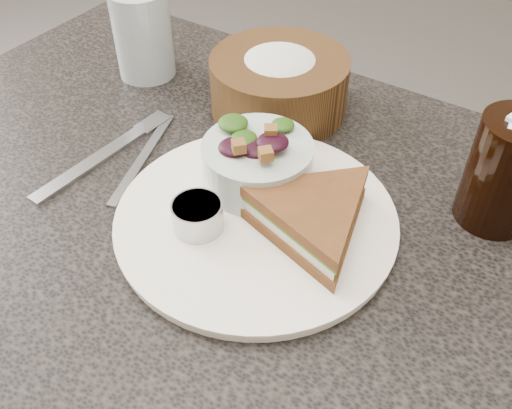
{
  "coord_description": "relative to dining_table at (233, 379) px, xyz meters",
  "views": [
    {
      "loc": [
        0.29,
        -0.37,
        1.2
      ],
      "look_at": [
        0.04,
        0.0,
        0.78
      ],
      "focal_mm": 40.0,
      "sensor_mm": 36.0,
      "label": 1
    }
  ],
  "objects": [
    {
      "name": "dining_table",
      "position": [
        0.0,
        0.0,
        0.0
      ],
      "size": [
        1.0,
        0.7,
        0.75
      ],
      "primitive_type": "cube",
      "color": "black",
      "rests_on": "floor"
    },
    {
      "name": "fork",
      "position": [
        -0.18,
        -0.01,
        0.38
      ],
      "size": [
        0.03,
        0.2,
        0.01
      ],
      "primitive_type": "cube",
      "rotation": [
        0.0,
        0.0,
        -0.07
      ],
      "color": "#ABAEB6",
      "rests_on": "dining_table"
    },
    {
      "name": "orange_wedge",
      "position": [
        0.04,
        0.07,
        0.4
      ],
      "size": [
        0.1,
        0.1,
        0.03
      ],
      "primitive_type": "cone",
      "rotation": [
        0.0,
        0.0,
        0.53
      ],
      "color": "#FC6D02",
      "rests_on": "dinner_plate"
    },
    {
      "name": "bread_basket",
      "position": [
        -0.05,
        0.21,
        0.43
      ],
      "size": [
        0.23,
        0.23,
        0.1
      ],
      "primitive_type": null,
      "rotation": [
        0.0,
        0.0,
        0.3
      ],
      "color": "#4F3319",
      "rests_on": "dining_table"
    },
    {
      "name": "dinner_plate",
      "position": [
        0.04,
        0.0,
        0.38
      ],
      "size": [
        0.3,
        0.3,
        0.01
      ],
      "primitive_type": "cylinder",
      "color": "white",
      "rests_on": "dining_table"
    },
    {
      "name": "water_glass",
      "position": [
        -0.27,
        0.18,
        0.44
      ],
      "size": [
        0.1,
        0.1,
        0.13
      ],
      "primitive_type": "cylinder",
      "rotation": [
        0.0,
        0.0,
        -0.28
      ],
      "color": "#A7B5BF",
      "rests_on": "dining_table"
    },
    {
      "name": "sandwich",
      "position": [
        0.11,
        0.01,
        0.41
      ],
      "size": [
        0.21,
        0.21,
        0.05
      ],
      "primitive_type": null,
      "rotation": [
        0.0,
        0.0,
        -0.28
      ],
      "color": "brown",
      "rests_on": "dinner_plate"
    },
    {
      "name": "dressing_ramekin",
      "position": [
        0.0,
        -0.05,
        0.4
      ],
      "size": [
        0.07,
        0.07,
        0.03
      ],
      "primitive_type": "cylinder",
      "rotation": [
        0.0,
        0.0,
        -0.41
      ],
      "color": "#A9AAAD",
      "rests_on": "dinner_plate"
    },
    {
      "name": "knife",
      "position": [
        -0.14,
        0.02,
        0.38
      ],
      "size": [
        0.07,
        0.18,
        0.0
      ],
      "primitive_type": "cube",
      "rotation": [
        0.0,
        0.0,
        0.32
      ],
      "color": "#A1A3A7",
      "rests_on": "dining_table"
    },
    {
      "name": "cola_glass",
      "position": [
        0.26,
        0.16,
        0.44
      ],
      "size": [
        0.1,
        0.1,
        0.14
      ],
      "primitive_type": null,
      "rotation": [
        0.0,
        0.0,
        -0.25
      ],
      "color": "black",
      "rests_on": "dining_table"
    },
    {
      "name": "salad_bowl",
      "position": [
        0.01,
        0.05,
        0.42
      ],
      "size": [
        0.15,
        0.15,
        0.07
      ],
      "primitive_type": null,
      "rotation": [
        0.0,
        0.0,
        0.21
      ],
      "color": "#B2C2BB",
      "rests_on": "dinner_plate"
    }
  ]
}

